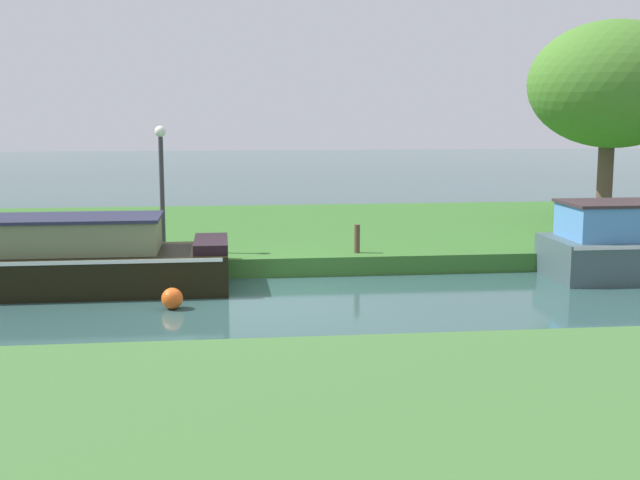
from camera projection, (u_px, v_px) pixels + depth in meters
name	position (u px, v px, depth m)	size (l,w,h in m)	color
ground_plane	(259.00, 300.00, 15.05)	(120.00, 120.00, 0.00)	#2D4F4C
riverbank_far	(247.00, 234.00, 21.89)	(72.00, 10.00, 0.40)	#356929
willow_tree_centre	(615.00, 85.00, 22.58)	(4.80, 3.92, 5.47)	brown
lamp_post	(161.00, 172.00, 17.53)	(0.24, 0.24, 2.71)	#333338
mooring_post_near	(357.00, 239.00, 17.68)	(0.12, 0.12, 0.61)	#4F392B
channel_buoy	(172.00, 298.00, 14.33)	(0.38, 0.38, 0.38)	#E55919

